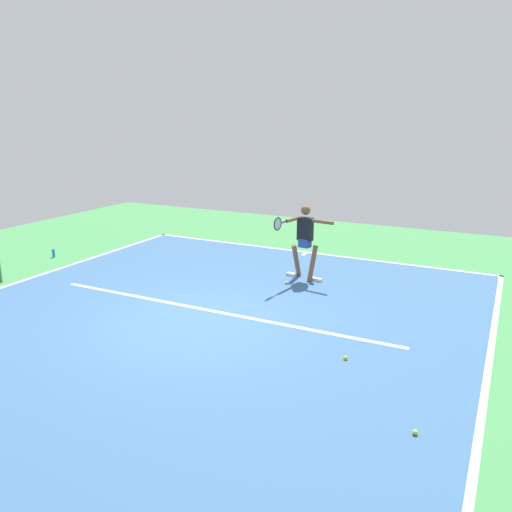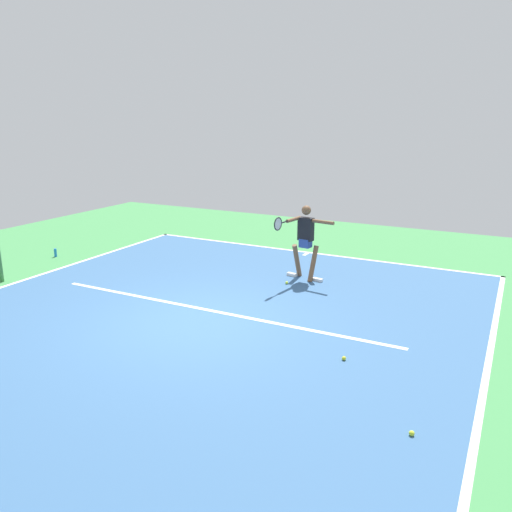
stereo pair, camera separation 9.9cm
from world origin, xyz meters
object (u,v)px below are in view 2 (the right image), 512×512
Objects in this scene: tennis_player at (305,238)px; tennis_ball_near_player at (287,283)px; tennis_ball_near_service_line at (344,358)px; tennis_ball_centre_court at (412,433)px; water_bottle at (55,253)px.

tennis_player is 1.11m from tennis_ball_near_player.
tennis_player is at bearing -59.29° from tennis_ball_near_service_line.
tennis_ball_centre_court is at bearing 133.04° from tennis_player.
tennis_ball_near_service_line is (1.32, -1.51, 0.00)m from tennis_ball_centre_court.
tennis_ball_centre_court is 2.00m from tennis_ball_near_service_line.
tennis_player is 26.23× the size of tennis_ball_near_player.
tennis_ball_near_service_line is at bearing 129.66° from tennis_player.
water_bottle is (6.67, 1.23, -0.87)m from tennis_player.
water_bottle reaches higher than tennis_ball_centre_court.
water_bottle is at bearing -14.78° from tennis_ball_near_service_line.
tennis_ball_near_service_line is at bearing -48.95° from tennis_ball_centre_court.
tennis_ball_centre_court is (-3.62, 4.53, 0.00)m from tennis_ball_near_player.
tennis_ball_near_player is at bearing -52.58° from tennis_ball_near_service_line.
tennis_ball_near_player is 1.00× the size of tennis_ball_centre_court.
water_bottle reaches higher than tennis_ball_near_player.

